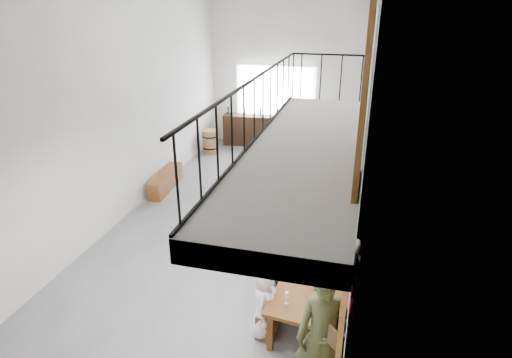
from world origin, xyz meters
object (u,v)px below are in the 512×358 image
(oak_barrel, at_px, (210,142))
(bicycle_near, at_px, (308,137))
(side_bench, at_px, (165,181))
(serving_counter, at_px, (252,130))
(tasting_table, at_px, (316,278))
(host_standing, at_px, (323,337))
(bench_inner, at_px, (278,295))

(oak_barrel, bearing_deg, bicycle_near, 19.66)
(side_bench, distance_m, oak_barrel, 3.20)
(serving_counter, relative_size, bicycle_near, 1.14)
(tasting_table, distance_m, bicycle_near, 8.53)
(host_standing, xyz_separation_m, bicycle_near, (-1.63, 10.02, -0.49))
(serving_counter, bearing_deg, oak_barrel, -139.11)
(oak_barrel, bearing_deg, host_standing, -61.46)
(tasting_table, relative_size, serving_counter, 1.23)
(bench_inner, height_order, host_standing, host_standing)
(tasting_table, xyz_separation_m, serving_counter, (-3.37, 8.52, -0.16))
(tasting_table, distance_m, bench_inner, 0.80)
(oak_barrel, bearing_deg, serving_counter, 46.73)
(bicycle_near, bearing_deg, oak_barrel, 120.02)
(tasting_table, distance_m, oak_barrel, 8.58)
(tasting_table, height_order, oak_barrel, oak_barrel)
(side_bench, xyz_separation_m, host_standing, (4.99, -5.68, 0.72))
(oak_barrel, bearing_deg, side_bench, -92.88)
(bench_inner, distance_m, oak_barrel, 8.22)
(tasting_table, xyz_separation_m, side_bench, (-4.70, 4.09, -0.46))
(side_bench, xyz_separation_m, serving_counter, (1.33, 4.43, 0.30))
(bench_inner, relative_size, bicycle_near, 1.01)
(serving_counter, bearing_deg, host_standing, -75.99)
(tasting_table, bearing_deg, oak_barrel, 128.39)
(serving_counter, xyz_separation_m, host_standing, (3.65, -10.12, 0.42))
(side_bench, bearing_deg, serving_counter, 73.27)
(side_bench, xyz_separation_m, bicycle_near, (3.36, 4.33, 0.23))
(oak_barrel, bearing_deg, tasting_table, -58.04)
(tasting_table, relative_size, bicycle_near, 1.41)
(tasting_table, bearing_deg, bicycle_near, 105.48)
(oak_barrel, relative_size, bicycle_near, 0.45)
(serving_counter, bearing_deg, tasting_table, -74.28)
(tasting_table, relative_size, oak_barrel, 3.15)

